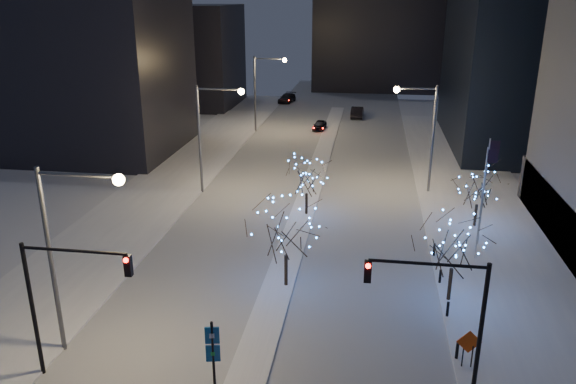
% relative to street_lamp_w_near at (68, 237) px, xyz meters
% --- Properties ---
extents(road, '(20.00, 130.00, 0.02)m').
position_rel_street_lamp_w_near_xyz_m(road, '(8.94, 33.00, -6.49)').
color(road, '#9FA4AD').
rests_on(road, ground).
extents(median, '(2.00, 80.00, 0.15)m').
position_rel_street_lamp_w_near_xyz_m(median, '(8.94, 28.00, -6.42)').
color(median, white).
rests_on(median, ground).
extents(east_sidewalk, '(10.00, 90.00, 0.15)m').
position_rel_street_lamp_w_near_xyz_m(east_sidewalk, '(23.94, 18.00, -6.42)').
color(east_sidewalk, white).
rests_on(east_sidewalk, ground).
extents(west_sidewalk, '(8.00, 90.00, 0.15)m').
position_rel_street_lamp_w_near_xyz_m(west_sidewalk, '(-5.06, 18.00, -6.42)').
color(west_sidewalk, white).
rests_on(west_sidewalk, ground).
extents(filler_west_near, '(22.00, 18.00, 24.00)m').
position_rel_street_lamp_w_near_xyz_m(filler_west_near, '(-19.06, 38.00, 5.50)').
color(filler_west_near, black).
rests_on(filler_west_near, ground).
extents(filler_west_far, '(18.00, 16.00, 16.00)m').
position_rel_street_lamp_w_near_xyz_m(filler_west_far, '(-17.06, 68.00, 1.50)').
color(filler_west_far, black).
rests_on(filler_west_far, ground).
extents(street_lamp_w_near, '(4.40, 0.56, 10.00)m').
position_rel_street_lamp_w_near_xyz_m(street_lamp_w_near, '(0.00, 0.00, 0.00)').
color(street_lamp_w_near, '#595E66').
rests_on(street_lamp_w_near, ground).
extents(street_lamp_w_mid, '(4.40, 0.56, 10.00)m').
position_rel_street_lamp_w_near_xyz_m(street_lamp_w_mid, '(0.00, 25.00, 0.00)').
color(street_lamp_w_mid, '#595E66').
rests_on(street_lamp_w_mid, ground).
extents(street_lamp_w_far, '(4.40, 0.56, 10.00)m').
position_rel_street_lamp_w_near_xyz_m(street_lamp_w_far, '(0.00, 50.00, 0.00)').
color(street_lamp_w_far, '#595E66').
rests_on(street_lamp_w_far, ground).
extents(street_lamp_east, '(3.90, 0.56, 10.00)m').
position_rel_street_lamp_w_near_xyz_m(street_lamp_east, '(19.02, 28.00, -0.05)').
color(street_lamp_east, '#595E66').
rests_on(street_lamp_east, ground).
extents(traffic_signal_west, '(5.26, 0.43, 7.00)m').
position_rel_street_lamp_w_near_xyz_m(traffic_signal_west, '(0.50, -2.00, -1.74)').
color(traffic_signal_west, black).
rests_on(traffic_signal_west, ground).
extents(traffic_signal_east, '(5.26, 0.43, 7.00)m').
position_rel_street_lamp_w_near_xyz_m(traffic_signal_east, '(17.88, -1.00, -1.74)').
color(traffic_signal_east, black).
rests_on(traffic_signal_east, ground).
extents(flagpoles, '(1.35, 2.60, 8.00)m').
position_rel_street_lamp_w_near_xyz_m(flagpoles, '(22.30, 15.25, -1.70)').
color(flagpoles, silver).
rests_on(flagpoles, east_sidewalk).
extents(bollards, '(0.16, 12.16, 0.90)m').
position_rel_street_lamp_w_near_xyz_m(bollards, '(19.14, 8.00, -5.90)').
color(bollards, black).
rests_on(bollards, east_sidewalk).
extents(car_near, '(1.88, 3.94, 1.30)m').
position_rel_street_lamp_w_near_xyz_m(car_near, '(7.44, 52.21, -5.85)').
color(car_near, black).
rests_on(car_near, ground).
extents(car_mid, '(1.89, 5.04, 1.64)m').
position_rel_street_lamp_w_near_xyz_m(car_mid, '(12.27, 61.35, -5.68)').
color(car_mid, black).
rests_on(car_mid, ground).
extents(car_far, '(2.86, 5.34, 1.47)m').
position_rel_street_lamp_w_near_xyz_m(car_far, '(-0.06, 72.08, -5.76)').
color(car_far, black).
rests_on(car_far, ground).
extents(holiday_tree_median_near, '(5.38, 5.38, 5.66)m').
position_rel_street_lamp_w_near_xyz_m(holiday_tree_median_near, '(9.44, 8.28, -2.64)').
color(holiday_tree_median_near, black).
rests_on(holiday_tree_median_near, median).
extents(holiday_tree_median_far, '(4.64, 4.64, 4.95)m').
position_rel_street_lamp_w_near_xyz_m(holiday_tree_median_far, '(9.30, 20.64, -3.13)').
color(holiday_tree_median_far, black).
rests_on(holiday_tree_median_far, median).
extents(holiday_tree_plaza_near, '(4.40, 4.40, 5.53)m').
position_rel_street_lamp_w_near_xyz_m(holiday_tree_plaza_near, '(19.44, 7.94, -2.72)').
color(holiday_tree_plaza_near, black).
rests_on(holiday_tree_plaza_near, east_sidewalk).
extents(holiday_tree_plaza_far, '(4.23, 4.23, 5.17)m').
position_rel_street_lamp_w_near_xyz_m(holiday_tree_plaza_far, '(22.87, 20.06, -3.03)').
color(holiday_tree_plaza_far, black).
rests_on(holiday_tree_plaza_far, east_sidewalk).
extents(wayfinding_sign, '(0.67, 0.20, 3.73)m').
position_rel_street_lamp_w_near_xyz_m(wayfinding_sign, '(7.63, -2.03, -4.21)').
color(wayfinding_sign, black).
rests_on(wayfinding_sign, ground).
extents(construction_sign, '(1.25, 0.16, 2.06)m').
position_rel_street_lamp_w_near_xyz_m(construction_sign, '(19.53, 1.37, -5.11)').
color(construction_sign, black).
rests_on(construction_sign, east_sidewalk).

